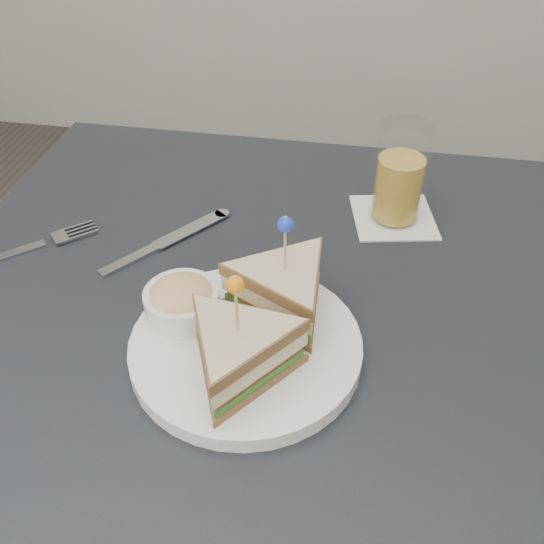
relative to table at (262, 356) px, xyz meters
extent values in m
cube|color=black|center=(0.00, 0.00, 0.06)|extent=(0.80, 0.80, 0.03)
cylinder|color=black|center=(-0.35, 0.35, -0.31)|extent=(0.04, 0.04, 0.72)
cylinder|color=black|center=(0.35, 0.35, -0.31)|extent=(0.04, 0.04, 0.72)
cylinder|color=white|center=(0.00, -0.07, 0.08)|extent=(0.31, 0.31, 0.01)
cylinder|color=white|center=(0.00, -0.07, 0.09)|extent=(0.31, 0.31, 0.00)
cylinder|color=#D3BB79|center=(0.00, -0.11, 0.18)|extent=(0.00, 0.00, 0.08)
sphere|color=orange|center=(0.00, -0.11, 0.21)|extent=(0.02, 0.02, 0.02)
cylinder|color=#D3BB79|center=(0.03, -0.01, 0.18)|extent=(0.00, 0.00, 0.08)
sphere|color=#1A33C5|center=(0.03, -0.01, 0.21)|extent=(0.02, 0.02, 0.02)
cylinder|color=white|center=(-0.08, -0.04, 0.11)|extent=(0.10, 0.10, 0.04)
ellipsoid|color=#E0B772|center=(-0.08, -0.04, 0.12)|extent=(0.09, 0.09, 0.03)
cube|color=silver|center=(-0.28, 0.08, 0.08)|extent=(0.03, 0.03, 0.00)
cube|color=#B6BDC2|center=(-0.17, 0.06, 0.08)|extent=(0.07, 0.08, 0.01)
cube|color=#B6BDC2|center=(-0.12, 0.13, 0.08)|extent=(0.08, 0.10, 0.00)
cylinder|color=#B6BDC2|center=(-0.09, 0.17, 0.08)|extent=(0.03, 0.03, 0.00)
cube|color=white|center=(0.14, 0.21, 0.08)|extent=(0.13, 0.13, 0.00)
cylinder|color=gold|center=(0.14, 0.21, 0.12)|extent=(0.07, 0.07, 0.08)
cylinder|color=white|center=(0.14, 0.21, 0.14)|extent=(0.08, 0.08, 0.13)
cube|color=white|center=(0.15, 0.22, 0.16)|extent=(0.02, 0.02, 0.02)
cube|color=white|center=(0.13, 0.20, 0.16)|extent=(0.02, 0.02, 0.02)
camera|label=1|loc=(0.10, -0.48, 0.55)|focal=40.00mm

